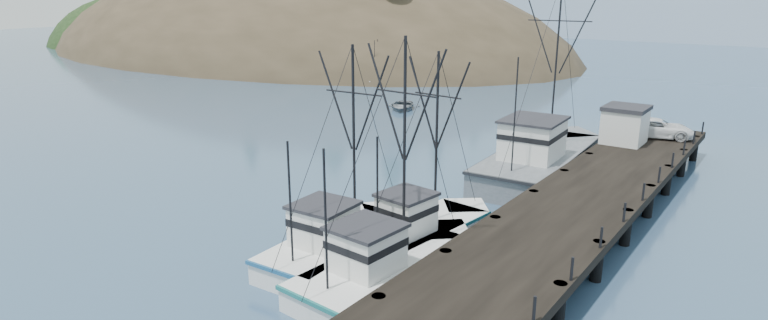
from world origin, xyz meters
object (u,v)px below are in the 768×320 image
pier (578,205)px  trawler_near (389,265)px  pickup_truck (658,128)px  trawler_mid (344,241)px  work_vessel (542,158)px  pier_shed (625,124)px  motorboat (402,109)px  trawler_far (423,231)px

pier → trawler_near: trawler_near is taller
pickup_truck → trawler_mid: bearing=144.8°
trawler_mid → work_vessel: 19.46m
pier_shed → motorboat: size_ratio=0.60×
pier_shed → trawler_mid: bearing=-106.4°
trawler_far → pier_shed: size_ratio=3.28×
work_vessel → motorboat: bearing=146.9°
work_vessel → pier_shed: 6.95m
pier → trawler_far: 8.79m
work_vessel → pickup_truck: size_ratio=3.30×
work_vessel → trawler_far: bearing=-90.8°
trawler_far → motorboat: 37.34m
trawler_far → pickup_truck: size_ratio=1.99×
trawler_far → pickup_truck: bearing=75.5°
trawler_mid → pier_shed: 25.40m
pier → motorboat: pier is taller
trawler_near → trawler_far: size_ratio=1.10×
trawler_near → work_vessel: size_ratio=0.66×
trawler_near → motorboat: size_ratio=2.15×
trawler_near → motorboat: bearing=123.3°
trawler_mid → motorboat: trawler_mid is taller
work_vessel → motorboat: size_ratio=3.25×
trawler_near → pickup_truck: bearing=79.3°
trawler_far → motorboat: (-21.88, 30.25, -0.82)m
trawler_far → work_vessel: work_vessel is taller
trawler_far → work_vessel: 15.83m
motorboat → pier: bearing=-66.7°
pier → motorboat: 36.80m
trawler_near → trawler_mid: size_ratio=1.05×
trawler_far → work_vessel: bearing=89.2°
trawler_mid → motorboat: bearing=119.8°
pier → trawler_near: bearing=-115.9°
trawler_mid → motorboat: 38.80m
motorboat → pickup_truck: bearing=-38.5°
work_vessel → motorboat: 26.42m
trawler_mid → pickup_truck: bearing=72.2°
pier → pier_shed: pier_shed is taller
trawler_mid → work_vessel: bearing=81.6°
pier → pier_shed: bearing=95.9°
trawler_near → trawler_mid: bearing=165.4°
pier → motorboat: size_ratio=8.20×
pier → work_vessel: 11.15m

